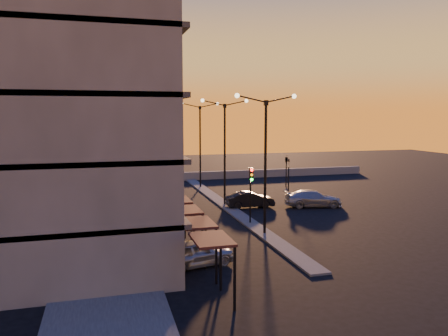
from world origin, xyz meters
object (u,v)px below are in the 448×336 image
traffic_light_main (251,186)px  car_hatchback (195,253)px  car_sedan (250,200)px  streetlamp_mid (225,144)px  car_wagon (313,198)px

traffic_light_main → car_hatchback: (-5.89, -7.77, -2.15)m
traffic_light_main → car_sedan: (1.91, 5.71, -2.19)m
traffic_light_main → car_sedan: bearing=71.5°
car_hatchback → streetlamp_mid: bearing=-34.7°
streetlamp_mid → traffic_light_main: (0.00, -7.13, -2.70)m
car_hatchback → car_sedan: size_ratio=1.02×
streetlamp_mid → car_sedan: (1.91, -1.42, -4.89)m
car_hatchback → car_wagon: (13.33, 12.26, 0.00)m
streetlamp_mid → car_hatchback: streetlamp_mid is taller
car_hatchback → car_sedan: (7.80, 13.48, -0.04)m
traffic_light_main → car_wagon: size_ratio=0.84×
car_hatchback → traffic_light_main: bearing=-50.3°
car_hatchback → car_sedan: car_hatchback is taller
streetlamp_mid → car_sedan: streetlamp_mid is taller
traffic_light_main → car_hatchback: traffic_light_main is taller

